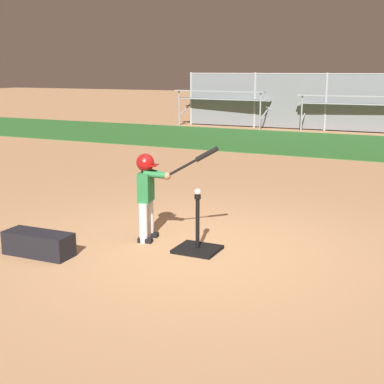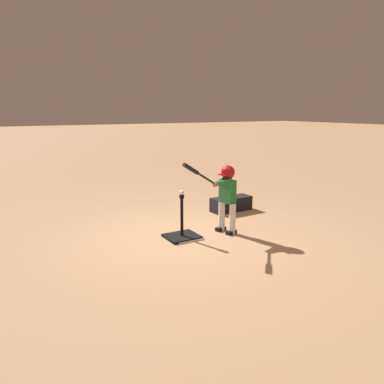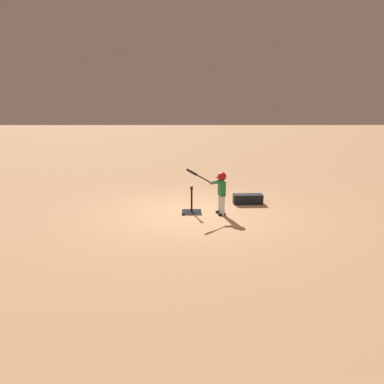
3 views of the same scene
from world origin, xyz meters
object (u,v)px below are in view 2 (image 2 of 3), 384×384
Objects in this scene: batter_child at (226,190)px; baseball at (182,193)px; equipment_bag at (231,204)px; batting_tee at (182,233)px.

batter_child is 16.83× the size of baseball.
batter_child reaches higher than baseball.
batter_child reaches higher than equipment_bag.
baseball is 1.97m from equipment_bag.
equipment_bag is at bearing -150.19° from baseball.
baseball is 0.09× the size of equipment_bag.
batter_child is at bearing 169.89° from batting_tee.
batter_child reaches higher than batting_tee.
batter_child is at bearing 169.89° from baseball.
baseball is at bearing 146.31° from batting_tee.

